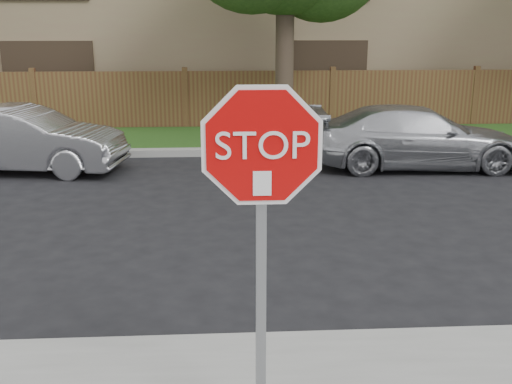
{
  "coord_description": "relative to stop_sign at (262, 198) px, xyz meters",
  "views": [
    {
      "loc": [
        0.96,
        -4.94,
        2.85
      ],
      "look_at": [
        1.19,
        -0.9,
        1.7
      ],
      "focal_mm": 42.0,
      "sensor_mm": 36.0,
      "label": 1
    }
  ],
  "objects": [
    {
      "name": "fence",
      "position": [
        -1.19,
        12.88,
        -1.03
      ],
      "size": [
        70.0,
        0.12,
        1.6
      ],
      "primitive_type": "cube",
      "color": "#57311E",
      "rests_on": "ground"
    },
    {
      "name": "stop_sign",
      "position": [
        0.0,
        0.0,
        0.0
      ],
      "size": [
        1.01,
        0.13,
        2.55
      ],
      "color": "gray",
      "rests_on": "sidewalk_near"
    },
    {
      "name": "ground",
      "position": [
        -1.19,
        1.48,
        -1.83
      ],
      "size": [
        90.0,
        90.0,
        0.0
      ],
      "primitive_type": "plane",
      "color": "black",
      "rests_on": "ground"
    },
    {
      "name": "sedan_right",
      "position": [
        3.7,
        8.24,
        -1.21
      ],
      "size": [
        4.36,
        1.92,
        1.24
      ],
      "primitive_type": "imported",
      "rotation": [
        0.0,
        0.0,
        1.53
      ],
      "color": "#ADAFB5",
      "rests_on": "ground"
    },
    {
      "name": "apartment_building",
      "position": [
        -1.19,
        18.48,
        1.7
      ],
      "size": [
        35.2,
        9.2,
        7.2
      ],
      "color": "#94795C",
      "rests_on": "ground"
    },
    {
      "name": "grass_strip",
      "position": [
        -1.19,
        11.28,
        -1.77
      ],
      "size": [
        70.0,
        3.0,
        0.12
      ],
      "primitive_type": "cube",
      "color": "#1E4714",
      "rests_on": "ground"
    },
    {
      "name": "far_curb",
      "position": [
        -1.19,
        9.63,
        -1.75
      ],
      "size": [
        70.0,
        0.3,
        0.15
      ],
      "primitive_type": "cube",
      "color": "gray",
      "rests_on": "ground"
    },
    {
      "name": "sedan_left",
      "position": [
        -4.12,
        8.34,
        -1.19
      ],
      "size": [
        4.06,
        1.94,
        1.29
      ],
      "primitive_type": "imported",
      "rotation": [
        0.0,
        0.0,
        1.42
      ],
      "color": "#A5A5AA",
      "rests_on": "ground"
    }
  ]
}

